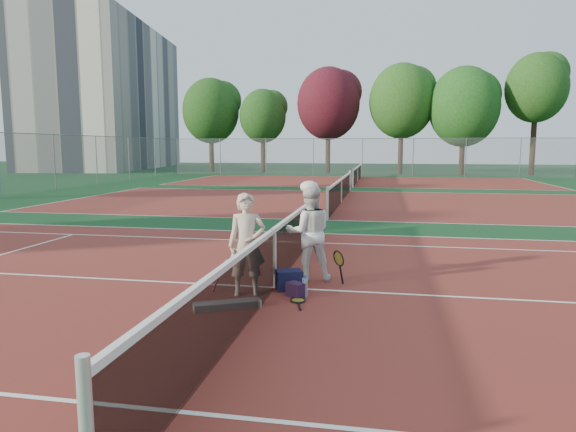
{
  "coord_description": "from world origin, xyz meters",
  "views": [
    {
      "loc": [
        1.74,
        -8.13,
        2.33
      ],
      "look_at": [
        0.0,
        1.2,
        1.05
      ],
      "focal_mm": 32.0,
      "sensor_mm": 36.0,
      "label": 1
    }
  ],
  "objects": [
    {
      "name": "ground",
      "position": [
        0.0,
        0.0,
        0.0
      ],
      "size": [
        130.0,
        130.0,
        0.0
      ],
      "primitive_type": "plane",
      "color": "#0E3618",
      "rests_on": "ground"
    },
    {
      "name": "court_main",
      "position": [
        0.0,
        0.0,
        0.0
      ],
      "size": [
        23.77,
        10.97,
        0.01
      ],
      "primitive_type": "cube",
      "color": "maroon",
      "rests_on": "ground"
    },
    {
      "name": "court_far_a",
      "position": [
        0.0,
        13.5,
        0.0
      ],
      "size": [
        23.77,
        10.97,
        0.01
      ],
      "primitive_type": "cube",
      "color": "maroon",
      "rests_on": "ground"
    },
    {
      "name": "court_far_b",
      "position": [
        0.0,
        27.0,
        0.0
      ],
      "size": [
        23.77,
        10.97,
        0.01
      ],
      "primitive_type": "cube",
      "color": "maroon",
      "rests_on": "ground"
    },
    {
      "name": "net_main",
      "position": [
        0.0,
        0.0,
        0.51
      ],
      "size": [
        0.1,
        10.98,
        1.02
      ],
      "primitive_type": null,
      "color": "black",
      "rests_on": "ground"
    },
    {
      "name": "net_far_a",
      "position": [
        0.0,
        13.5,
        0.51
      ],
      "size": [
        0.1,
        10.98,
        1.02
      ],
      "primitive_type": null,
      "color": "black",
      "rests_on": "ground"
    },
    {
      "name": "net_far_b",
      "position": [
        0.0,
        27.0,
        0.51
      ],
      "size": [
        0.1,
        10.98,
        1.02
      ],
      "primitive_type": null,
      "color": "black",
      "rests_on": "ground"
    },
    {
      "name": "fence_back",
      "position": [
        0.0,
        34.0,
        1.5
      ],
      "size": [
        32.0,
        0.06,
        3.0
      ],
      "primitive_type": null,
      "color": "slate",
      "rests_on": "ground"
    },
    {
      "name": "apartment_block",
      "position": [
        -28.0,
        44.0,
        7.5
      ],
      "size": [
        12.96,
        23.18,
        15.0
      ],
      "primitive_type": "cube",
      "rotation": [
        0.0,
        0.0,
        0.14
      ],
      "color": "beige",
      "rests_on": "ground"
    },
    {
      "name": "player_a",
      "position": [
        -0.35,
        -0.46,
        0.81
      ],
      "size": [
        0.68,
        0.55,
        1.62
      ],
      "primitive_type": "imported",
      "rotation": [
        0.0,
        0.0,
        0.3
      ],
      "color": "#C4B198",
      "rests_on": "ground"
    },
    {
      "name": "player_b",
      "position": [
        0.48,
        0.63,
        0.84
      ],
      "size": [
        0.97,
        0.84,
        1.69
      ],
      "primitive_type": "imported",
      "rotation": [
        0.0,
        0.0,
        3.43
      ],
      "color": "white",
      "rests_on": "ground"
    },
    {
      "name": "racket_red",
      "position": [
        -0.77,
        -0.34,
        0.28
      ],
      "size": [
        0.37,
        0.36,
        0.56
      ],
      "primitive_type": null,
      "rotation": [
        0.0,
        0.0,
        0.45
      ],
      "color": "maroon",
      "rests_on": "ground"
    },
    {
      "name": "racket_black_held",
      "position": [
        1.03,
        0.38,
        0.3
      ],
      "size": [
        0.32,
        0.31,
        0.59
      ],
      "primitive_type": null,
      "rotation": [
        0.0,
        0.0,
        4.0
      ],
      "color": "black",
      "rests_on": "ground"
    },
    {
      "name": "racket_spare",
      "position": [
        0.5,
        -0.67,
        0.01
      ],
      "size": [
        0.41,
        0.65,
        0.03
      ],
      "primitive_type": null,
      "rotation": [
        0.0,
        0.0,
        1.82
      ],
      "color": "black",
      "rests_on": "ground"
    },
    {
      "name": "sports_bag_navy",
      "position": [
        0.26,
        -0.08,
        0.17
      ],
      "size": [
        0.49,
        0.42,
        0.33
      ],
      "primitive_type": "cube",
      "rotation": [
        0.0,
        0.0,
        0.37
      ],
      "color": "black",
      "rests_on": "ground"
    },
    {
      "name": "sports_bag_purple",
      "position": [
        0.43,
        -0.44,
        0.11
      ],
      "size": [
        0.34,
        0.31,
        0.23
      ],
      "primitive_type": "cube",
      "rotation": [
        0.0,
        0.0,
        -0.58
      ],
      "color": "black",
      "rests_on": "ground"
    },
    {
      "name": "net_cover_canvas",
      "position": [
        -0.45,
        -1.2,
        0.05
      ],
      "size": [
        0.97,
        0.64,
        0.1
      ],
      "primitive_type": "cube",
      "rotation": [
        0.0,
        0.0,
        0.47
      ],
      "color": "slate",
      "rests_on": "ground"
    },
    {
      "name": "water_bottle",
      "position": [
        0.57,
        -0.42,
        0.15
      ],
      "size": [
        0.09,
        0.09,
        0.3
      ],
      "primitive_type": "cylinder",
      "color": "#C9E4FF",
      "rests_on": "ground"
    },
    {
      "name": "tree_back_0",
      "position": [
        -14.23,
        38.27,
        5.63
      ],
      "size": [
        5.23,
        5.23,
        8.65
      ],
      "color": "#382314",
      "rests_on": "ground"
    },
    {
      "name": "tree_back_1",
      "position": [
        -9.19,
        37.97,
        5.08
      ],
      "size": [
        4.22,
        4.22,
        7.53
      ],
      "color": "#382314",
      "rests_on": "ground"
    },
    {
      "name": "tree_back_maroon",
      "position": [
        -3.24,
        38.03,
        6.11
      ],
      "size": [
        5.56,
        5.56,
        9.32
      ],
      "color": "#382314",
      "rests_on": "ground"
    },
    {
      "name": "tree_back_3",
      "position": [
        3.12,
        37.74,
        6.2
      ],
      "size": [
        5.57,
        5.57,
        9.43
      ],
      "color": "#382314",
      "rests_on": "ground"
    },
    {
      "name": "tree_back_4",
      "position": [
        8.13,
        36.98,
        5.61
      ],
      "size": [
        5.74,
        5.74,
        8.92
      ],
      "color": "#382314",
      "rests_on": "ground"
    },
    {
      "name": "tree_back_5",
      "position": [
        13.81,
        37.61,
        7.06
      ],
      "size": [
        4.89,
        4.89,
        9.91
      ],
      "color": "#382314",
      "rests_on": "ground"
    }
  ]
}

